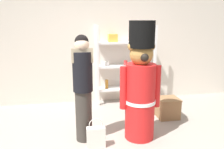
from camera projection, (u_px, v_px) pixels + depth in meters
back_wall at (96, 42)px, 5.00m from camera, size 6.40×0.12×2.60m
merchandise_shelf at (125, 63)px, 5.00m from camera, size 1.28×0.35×1.67m
teddy_bear_guard at (140, 86)px, 3.40m from camera, size 0.62×0.46×1.76m
person_shopper at (83, 86)px, 3.33m from camera, size 0.30×0.28×1.57m
shopping_bag at (96, 137)px, 3.27m from camera, size 0.26×0.11×0.44m
display_crate at (168, 108)px, 4.28m from camera, size 0.39×0.37×0.37m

